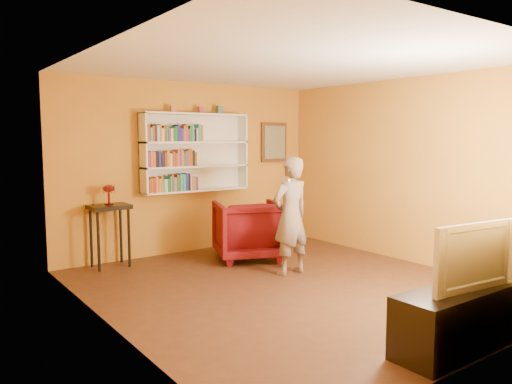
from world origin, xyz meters
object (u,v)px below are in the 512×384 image
(person, at_px, (291,216))
(console_table, at_px, (109,216))
(tv_cabinet, at_px, (463,317))
(ruby_lustre, at_px, (109,190))
(armchair, at_px, (248,230))
(television, at_px, (466,254))
(bookshelf, at_px, (194,153))

(person, bearing_deg, console_table, -46.54)
(console_table, bearing_deg, person, -44.46)
(tv_cabinet, bearing_deg, ruby_lustre, 108.90)
(person, bearing_deg, armchair, -93.33)
(console_table, xyz_separation_m, television, (1.54, -4.50, 0.09))
(console_table, height_order, tv_cabinet, console_table)
(armchair, xyz_separation_m, tv_cabinet, (-0.31, -3.73, -0.17))
(television, bearing_deg, person, 89.88)
(armchair, relative_size, tv_cabinet, 0.65)
(ruby_lustre, relative_size, tv_cabinet, 0.19)
(ruby_lustre, bearing_deg, console_table, 63.43)
(tv_cabinet, distance_m, television, 0.56)
(bookshelf, height_order, tv_cabinet, bookshelf)
(armchair, xyz_separation_m, television, (-0.31, -3.73, 0.39))
(tv_cabinet, height_order, television, television)
(console_table, relative_size, ruby_lustre, 3.15)
(console_table, bearing_deg, tv_cabinet, -71.10)
(bookshelf, relative_size, television, 1.79)
(bookshelf, bearing_deg, ruby_lustre, -173.75)
(bookshelf, distance_m, console_table, 1.70)
(ruby_lustre, bearing_deg, person, -44.46)
(console_table, height_order, armchair, console_table)
(tv_cabinet, bearing_deg, console_table, 108.90)
(ruby_lustre, distance_m, person, 2.58)
(armchair, bearing_deg, television, 107.25)
(person, bearing_deg, television, 81.82)
(console_table, xyz_separation_m, armchair, (1.85, -0.77, -0.29))
(person, xyz_separation_m, tv_cabinet, (-0.29, -2.71, -0.52))
(tv_cabinet, relative_size, television, 1.50)
(ruby_lustre, bearing_deg, television, -71.10)
(ruby_lustre, xyz_separation_m, person, (1.83, -1.79, -0.31))
(armchair, bearing_deg, ruby_lustre, -0.44)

